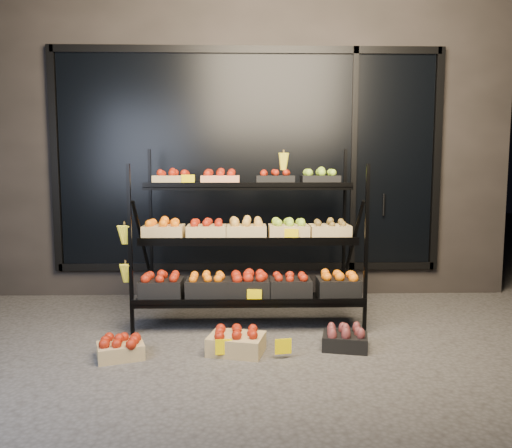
{
  "coord_description": "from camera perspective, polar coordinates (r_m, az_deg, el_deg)",
  "views": [
    {
      "loc": [
        -0.04,
        -4.1,
        1.46
      ],
      "look_at": [
        0.07,
        0.55,
        0.94
      ],
      "focal_mm": 35.0,
      "sensor_mm": 36.0,
      "label": 1
    }
  ],
  "objects": [
    {
      "name": "ground",
      "position": [
        4.35,
        -0.77,
        -13.26
      ],
      "size": [
        24.0,
        24.0,
        0.0
      ],
      "primitive_type": "plane",
      "color": "#514F4C",
      "rests_on": "ground"
    },
    {
      "name": "tag_floor_a",
      "position": [
        3.95,
        -3.7,
        -14.38
      ],
      "size": [
        0.13,
        0.01,
        0.12
      ],
      "primitive_type": "cube",
      "color": "#ECCA00",
      "rests_on": "ground"
    },
    {
      "name": "display_rack",
      "position": [
        4.74,
        -1.04,
        -1.79
      ],
      "size": [
        2.18,
        1.02,
        1.73
      ],
      "color": "black",
      "rests_on": "ground"
    },
    {
      "name": "floor_crate_left",
      "position": [
        4.1,
        -15.24,
        -13.46
      ],
      "size": [
        0.41,
        0.35,
        0.18
      ],
      "rotation": [
        0.0,
        0.0,
        0.33
      ],
      "color": "tan",
      "rests_on": "ground"
    },
    {
      "name": "floor_crate_midright",
      "position": [
        4.07,
        -2.27,
        -13.2
      ],
      "size": [
        0.49,
        0.41,
        0.21
      ],
      "rotation": [
        0.0,
        0.0,
        -0.25
      ],
      "color": "tan",
      "rests_on": "ground"
    },
    {
      "name": "floor_crate_right",
      "position": [
        4.21,
        10.14,
        -12.76
      ],
      "size": [
        0.4,
        0.33,
        0.19
      ],
      "rotation": [
        0.0,
        0.0,
        -0.22
      ],
      "color": "black",
      "rests_on": "ground"
    },
    {
      "name": "tag_floor_b",
      "position": [
        3.96,
        3.13,
        -14.33
      ],
      "size": [
        0.13,
        0.01,
        0.12
      ],
      "primitive_type": "cube",
      "color": "#ECCA00",
      "rests_on": "ground"
    },
    {
      "name": "building",
      "position": [
        6.69,
        -1.04,
        8.82
      ],
      "size": [
        6.0,
        2.08,
        3.5
      ],
      "color": "#2D2826",
      "rests_on": "ground"
    }
  ]
}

